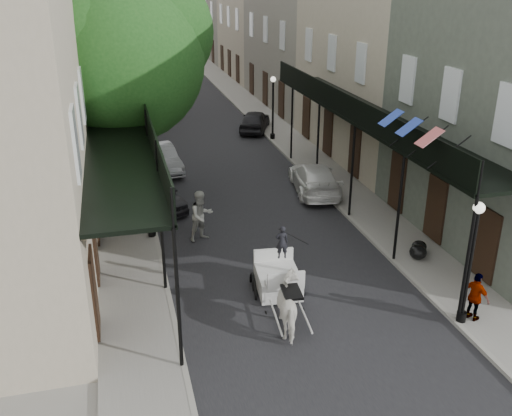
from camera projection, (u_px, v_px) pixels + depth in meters
ground at (304, 307)px, 17.42m from camera, size 140.00×140.00×0.00m
road at (200, 136)px, 35.30m from camera, size 8.00×90.00×0.01m
sidewalk_left at (117, 141)px, 34.14m from camera, size 2.20×90.00×0.12m
sidewalk_right at (278, 130)px, 36.42m from camera, size 2.20×90.00×0.12m
building_row_left at (54, 36)px, 40.26m from camera, size 5.00×80.00×10.50m
building_row_right at (287, 30)px, 44.18m from camera, size 5.00×80.00×10.50m
gallery_left at (123, 130)px, 21.00m from camera, size 2.20×18.05×4.88m
gallery_right at (364, 115)px, 23.19m from camera, size 2.20×18.05×4.88m
tree_near at (130, 51)px, 23.06m from camera, size 7.31×6.80×9.63m
tree_far at (119, 34)px, 35.82m from camera, size 6.45×6.00×8.61m
lamppost_right_near at (470, 262)px, 15.77m from camera, size 0.32×0.32×3.71m
lamppost_left at (148, 189)px, 21.06m from camera, size 0.32×0.32×3.71m
lamppost_right_far at (273, 107)px, 33.66m from camera, size 0.32×0.32×3.71m
horse at (292, 306)px, 16.06m from camera, size 0.99×1.89×1.54m
carriage at (276, 259)px, 18.15m from camera, size 1.71×2.37×2.57m
pedestrian_walking at (201, 216)px, 21.41m from camera, size 1.16×1.04×1.96m
pedestrian_sidewalk_left at (102, 116)px, 35.93m from camera, size 1.34×1.22×1.80m
pedestrian_sidewalk_right at (476, 297)px, 16.31m from camera, size 0.66×0.95×1.49m
car_left_near at (157, 195)px, 24.40m from camera, size 2.64×3.98×1.26m
car_left_mid at (161, 158)px, 29.00m from camera, size 2.05×4.19×1.32m
car_left_far at (134, 103)px, 40.80m from camera, size 4.19×5.77×1.46m
car_right_near at (314, 178)px, 26.23m from camera, size 2.51×4.79×1.32m
car_right_far at (255, 121)px, 36.24m from camera, size 2.97×4.22×1.33m
trash_bags at (419, 250)px, 20.17m from camera, size 0.87×1.02×0.52m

